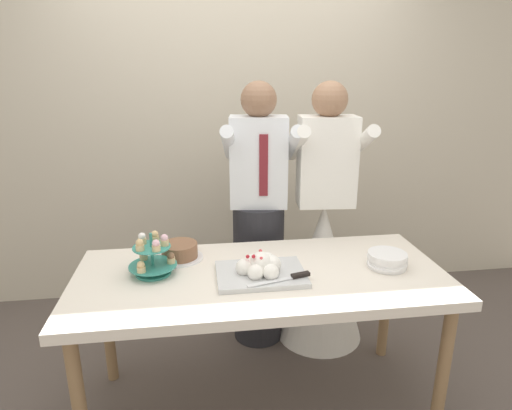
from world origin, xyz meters
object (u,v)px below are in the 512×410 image
object	(u,v)px
dessert_table	(261,287)
round_cake	(180,252)
cupcake_stand	(152,257)
plate_stack	(387,260)
person_bride	(322,255)
main_cake_tray	(261,269)
person_groom	(259,231)

from	to	relation	value
dessert_table	round_cake	bearing A→B (deg)	150.35
cupcake_stand	plate_stack	world-z (taller)	cupcake_stand
round_cake	person_bride	xyz separation A→B (m)	(0.88, 0.36, -0.23)
dessert_table	plate_stack	xyz separation A→B (m)	(0.63, -0.02, 0.11)
dessert_table	main_cake_tray	bearing A→B (deg)	-97.84
cupcake_stand	main_cake_tray	distance (m)	0.52
cupcake_stand	person_bride	distance (m)	1.17
dessert_table	round_cake	size ratio (longest dim) A/B	7.50
person_bride	person_groom	bearing A→B (deg)	173.63
main_cake_tray	dessert_table	bearing A→B (deg)	82.16
cupcake_stand	plate_stack	size ratio (longest dim) A/B	1.15
dessert_table	cupcake_stand	size ratio (longest dim) A/B	7.83
main_cake_tray	round_cake	distance (m)	0.47
dessert_table	person_bride	world-z (taller)	person_bride
plate_stack	person_groom	world-z (taller)	person_groom
dessert_table	cupcake_stand	bearing A→B (deg)	172.91
person_groom	person_bride	bearing A→B (deg)	-6.37
main_cake_tray	person_bride	bearing A→B (deg)	51.73
person_groom	main_cake_tray	bearing A→B (deg)	-97.29
dessert_table	person_groom	world-z (taller)	person_groom
cupcake_stand	dessert_table	bearing A→B (deg)	-7.09
person_groom	person_bride	size ratio (longest dim) A/B	1.00
person_groom	person_bride	world-z (taller)	same
main_cake_tray	round_cake	xyz separation A→B (m)	(-0.39, 0.26, 0.00)
plate_stack	person_bride	distance (m)	0.67
plate_stack	round_cake	xyz separation A→B (m)	(-1.03, 0.24, 0.00)
dessert_table	person_bride	xyz separation A→B (m)	(0.49, 0.59, -0.12)
cupcake_stand	main_cake_tray	bearing A→B (deg)	-11.08
dessert_table	person_bride	bearing A→B (deg)	50.35
cupcake_stand	round_cake	xyz separation A→B (m)	(0.12, 0.16, -0.05)
dessert_table	plate_stack	size ratio (longest dim) A/B	9.03
plate_stack	person_bride	world-z (taller)	person_bride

